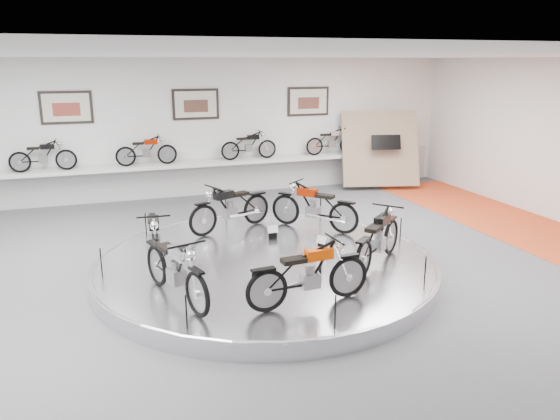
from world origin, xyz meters
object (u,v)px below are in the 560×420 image
object	(u,v)px
display_platform	(266,266)
bike_a	(314,206)
bike_e	(309,273)
shelf	(200,164)
bike_b	(230,207)
bike_c	(154,236)
bike_d	(175,268)
bike_f	(378,238)

from	to	relation	value
display_platform	bike_a	size ratio (longest dim) A/B	3.56
display_platform	bike_e	size ratio (longest dim) A/B	3.69
shelf	bike_e	world-z (taller)	bike_e
shelf	bike_b	world-z (taller)	bike_b
shelf	bike_b	distance (m)	4.40
bike_c	bike_a	bearing A→B (deg)	108.87
bike_a	bike_e	bearing A→B (deg)	115.17
display_platform	bike_d	size ratio (longest dim) A/B	3.57
bike_a	bike_d	size ratio (longest dim) A/B	1.00
shelf	bike_f	size ratio (longest dim) A/B	6.21
bike_b	bike_e	distance (m)	4.12
bike_a	bike_b	xyz separation A→B (m)	(-1.76, 0.54, -0.00)
shelf	bike_a	size ratio (longest dim) A/B	6.13
bike_c	bike_f	bearing A→B (deg)	72.73
shelf	bike_d	size ratio (longest dim) A/B	6.14
display_platform	bike_a	world-z (taller)	bike_a
bike_d	bike_e	world-z (taller)	bike_d
bike_b	bike_d	bearing A→B (deg)	41.55
shelf	bike_e	bearing A→B (deg)	-89.84
display_platform	shelf	bearing A→B (deg)	90.00
bike_e	bike_d	bearing A→B (deg)	152.16
bike_e	display_platform	bearing A→B (deg)	86.42
bike_f	display_platform	bearing A→B (deg)	111.45
bike_e	bike_f	size ratio (longest dim) A/B	0.98
bike_e	bike_f	bearing A→B (deg)	27.94
shelf	bike_c	xyz separation A→B (m)	(-1.98, -5.84, -0.20)
display_platform	bike_c	xyz separation A→B (m)	(-1.98, 0.56, 0.65)
bike_c	bike_f	world-z (taller)	bike_f
display_platform	bike_e	xyz separation A→B (m)	(0.02, -2.10, 0.66)
display_platform	bike_b	size ratio (longest dim) A/B	3.58
bike_b	display_platform	bearing A→B (deg)	73.74
shelf	bike_f	bearing A→B (deg)	-76.01
display_platform	bike_a	xyz separation A→B (m)	(1.58, 1.47, 0.68)
bike_d	shelf	bearing A→B (deg)	149.25
bike_a	bike_f	distance (m)	2.45
shelf	display_platform	bearing A→B (deg)	-90.00
bike_c	bike_e	xyz separation A→B (m)	(2.00, -2.66, 0.01)
bike_a	bike_d	bearing A→B (deg)	87.30
display_platform	bike_d	world-z (taller)	bike_d
display_platform	bike_d	distance (m)	2.36
display_platform	bike_f	xyz separation A→B (m)	(1.83, -0.96, 0.67)
bike_a	bike_b	bearing A→B (deg)	31.68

